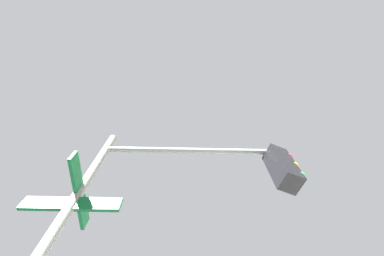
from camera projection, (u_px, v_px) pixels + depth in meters
The scene contains 1 object.
traffic_signal_near at pixel (182, 201), 3.03m from camera, with size 1.56×3.19×5.41m.
Camera 1 is at (-4.29, -6.06, 1.36)m, focal length 24.76 mm.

